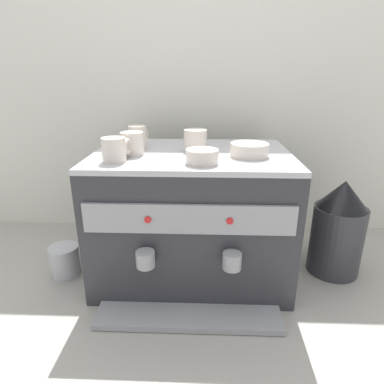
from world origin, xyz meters
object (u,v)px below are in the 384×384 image
object	(u,v)px
ceramic_cup_0	(196,140)
milk_pitcher	(65,260)
ceramic_bowl_0	(249,150)
ceramic_cup_3	(138,137)
espresso_machine	(192,215)
ceramic_cup_1	(115,149)
ceramic_cup_2	(132,144)
ceramic_bowl_1	(202,157)
coffee_grinder	(338,229)

from	to	relation	value
ceramic_cup_0	milk_pitcher	world-z (taller)	ceramic_cup_0
milk_pitcher	ceramic_bowl_0	bearing A→B (deg)	0.46
ceramic_cup_0	ceramic_cup_3	bearing A→B (deg)	173.75
espresso_machine	ceramic_cup_1	distance (m)	0.38
espresso_machine	ceramic_cup_0	bearing A→B (deg)	69.27
milk_pitcher	ceramic_cup_3	bearing A→B (deg)	20.35
ceramic_cup_1	milk_pitcher	bearing A→B (deg)	162.83
ceramic_cup_0	milk_pitcher	bearing A→B (deg)	-170.39
espresso_machine	ceramic_cup_2	bearing A→B (deg)	-167.80
ceramic_cup_0	ceramic_bowl_1	distance (m)	0.18
espresso_machine	milk_pitcher	size ratio (longest dim) A/B	5.89
ceramic_cup_2	ceramic_bowl_0	bearing A→B (deg)	-0.58
ceramic_cup_3	milk_pitcher	world-z (taller)	ceramic_cup_3
ceramic_cup_2	ceramic_bowl_1	world-z (taller)	ceramic_cup_2
ceramic_cup_1	milk_pitcher	xyz separation A→B (m)	(-0.24, 0.08, -0.44)
ceramic_cup_3	ceramic_cup_1	bearing A→B (deg)	-101.69
ceramic_cup_0	ceramic_bowl_1	bearing A→B (deg)	-82.09
ceramic_cup_2	ceramic_cup_3	distance (m)	0.10
ceramic_bowl_0	coffee_grinder	xyz separation A→B (m)	(0.35, 0.06, -0.31)
espresso_machine	ceramic_bowl_0	bearing A→B (deg)	-13.83
ceramic_cup_0	ceramic_cup_2	world-z (taller)	same
coffee_grinder	ceramic_cup_2	bearing A→B (deg)	-175.67
espresso_machine	ceramic_cup_1	world-z (taller)	ceramic_cup_1
ceramic_cup_2	milk_pitcher	size ratio (longest dim) A/B	1.01
ceramic_bowl_1	coffee_grinder	xyz separation A→B (m)	(0.50, 0.16, -0.31)
ceramic_cup_0	ceramic_cup_1	distance (m)	0.29
ceramic_cup_3	coffee_grinder	distance (m)	0.80
ceramic_cup_3	coffee_grinder	size ratio (longest dim) A/B	0.28
ceramic_bowl_1	milk_pitcher	xyz separation A→B (m)	(-0.51, 0.09, -0.42)
ceramic_bowl_0	coffee_grinder	size ratio (longest dim) A/B	0.34
ceramic_cup_1	ceramic_bowl_1	distance (m)	0.27
espresso_machine	ceramic_cup_0	distance (m)	0.27
ceramic_cup_1	coffee_grinder	bearing A→B (deg)	10.37
ceramic_bowl_1	ceramic_cup_3	bearing A→B (deg)	139.36
ceramic_cup_3	espresso_machine	bearing A→B (deg)	-15.45
espresso_machine	ceramic_cup_2	xyz separation A→B (m)	(-0.20, -0.04, 0.27)
coffee_grinder	milk_pitcher	distance (m)	1.02
ceramic_cup_0	ceramic_cup_1	bearing A→B (deg)	-146.77
ceramic_bowl_0	ceramic_cup_2	bearing A→B (deg)	179.42
ceramic_cup_1	ceramic_bowl_1	xyz separation A→B (m)	(0.27, -0.02, -0.02)
ceramic_cup_1	coffee_grinder	distance (m)	0.84
ceramic_cup_2	ceramic_bowl_0	size ratio (longest dim) A/B	0.93
ceramic_cup_1	ceramic_cup_3	bearing A→B (deg)	78.31
ceramic_bowl_1	milk_pitcher	size ratio (longest dim) A/B	0.86
ceramic_cup_0	ceramic_bowl_0	distance (m)	0.19
espresso_machine	ceramic_bowl_1	bearing A→B (deg)	-75.91
espresso_machine	ceramic_cup_0	world-z (taller)	ceramic_cup_0
ceramic_cup_0	ceramic_cup_1	size ratio (longest dim) A/B	1.10
ceramic_cup_0	ceramic_bowl_0	size ratio (longest dim) A/B	0.97
ceramic_cup_0	milk_pitcher	size ratio (longest dim) A/B	1.05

